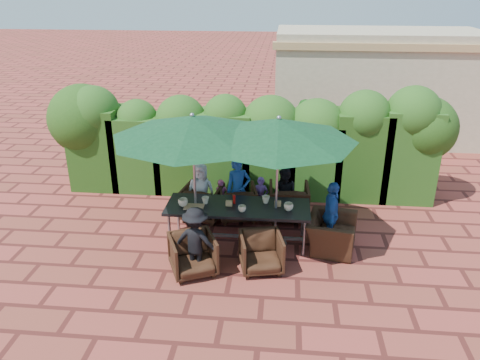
# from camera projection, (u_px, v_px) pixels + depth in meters

# --- Properties ---
(ground) EXTENTS (80.00, 80.00, 0.00)m
(ground) POSITION_uv_depth(u_px,v_px,m) (237.00, 241.00, 8.82)
(ground) COLOR maroon
(ground) RESTS_ON ground
(dining_table) EXTENTS (2.61, 0.90, 0.75)m
(dining_table) POSITION_uv_depth(u_px,v_px,m) (238.00, 209.00, 8.53)
(dining_table) COLOR black
(dining_table) RESTS_ON ground
(umbrella_left) EXTENTS (2.85, 2.85, 2.46)m
(umbrella_left) POSITION_uv_depth(u_px,v_px,m) (192.00, 127.00, 8.01)
(umbrella_left) COLOR gray
(umbrella_left) RESTS_ON ground
(umbrella_right) EXTENTS (2.70, 2.70, 2.46)m
(umbrella_right) POSITION_uv_depth(u_px,v_px,m) (279.00, 130.00, 7.85)
(umbrella_right) COLOR gray
(umbrella_right) RESTS_ON ground
(chair_far_left) EXTENTS (0.86, 0.82, 0.78)m
(chair_far_left) POSITION_uv_depth(u_px,v_px,m) (203.00, 201.00, 9.54)
(chair_far_left) COLOR black
(chair_far_left) RESTS_ON ground
(chair_far_mid) EXTENTS (0.87, 0.83, 0.76)m
(chair_far_mid) POSITION_uv_depth(u_px,v_px,m) (238.00, 201.00, 9.55)
(chair_far_mid) COLOR black
(chair_far_mid) RESTS_ON ground
(chair_far_right) EXTENTS (0.82, 0.78, 0.81)m
(chair_far_right) POSITION_uv_depth(u_px,v_px,m) (289.00, 200.00, 9.51)
(chair_far_right) COLOR black
(chair_far_right) RESTS_ON ground
(chair_near_left) EXTENTS (0.93, 0.90, 0.74)m
(chair_near_left) POSITION_uv_depth(u_px,v_px,m) (193.00, 253.00, 7.74)
(chair_near_left) COLOR black
(chair_near_left) RESTS_ON ground
(chair_near_right) EXTENTS (0.81, 0.78, 0.71)m
(chair_near_right) POSITION_uv_depth(u_px,v_px,m) (261.00, 251.00, 7.83)
(chair_near_right) COLOR black
(chair_near_right) RESTS_ON ground
(chair_end_right) EXTENTS (0.79, 1.05, 0.83)m
(chair_end_right) POSITION_uv_depth(u_px,v_px,m) (332.00, 228.00, 8.42)
(chair_end_right) COLOR black
(chair_end_right) RESTS_ON ground
(adult_far_left) EXTENTS (0.61, 0.40, 1.18)m
(adult_far_left) POSITION_uv_depth(u_px,v_px,m) (201.00, 191.00, 9.47)
(adult_far_left) COLOR silver
(adult_far_left) RESTS_ON ground
(adult_far_mid) EXTENTS (0.59, 0.53, 1.35)m
(adult_far_mid) POSITION_uv_depth(u_px,v_px,m) (238.00, 190.00, 9.32)
(adult_far_mid) COLOR #1B4895
(adult_far_mid) RESTS_ON ground
(adult_far_right) EXTENTS (0.63, 0.49, 1.16)m
(adult_far_right) POSITION_uv_depth(u_px,v_px,m) (285.00, 196.00, 9.29)
(adult_far_right) COLOR black
(adult_far_right) RESTS_ON ground
(adult_near_left) EXTENTS (0.81, 0.49, 1.18)m
(adult_near_left) POSITION_uv_depth(u_px,v_px,m) (196.00, 241.00, 7.66)
(adult_near_left) COLOR black
(adult_near_left) RESTS_ON ground
(adult_end_right) EXTENTS (0.40, 0.76, 1.27)m
(adult_end_right) POSITION_uv_depth(u_px,v_px,m) (331.00, 215.00, 8.42)
(adult_end_right) COLOR #1B4895
(adult_end_right) RESTS_ON ground
(child_left) EXTENTS (0.33, 0.29, 0.79)m
(child_left) POSITION_uv_depth(u_px,v_px,m) (222.00, 198.00, 9.65)
(child_left) COLOR #DF4F86
(child_left) RESTS_ON ground
(child_right) EXTENTS (0.34, 0.29, 0.88)m
(child_right) POSITION_uv_depth(u_px,v_px,m) (261.00, 198.00, 9.55)
(child_right) COLOR #75499F
(child_right) RESTS_ON ground
(pedestrian_a) EXTENTS (1.57, 1.55, 1.74)m
(pedestrian_a) POSITION_uv_depth(u_px,v_px,m) (305.00, 131.00, 12.30)
(pedestrian_a) COLOR #227C21
(pedestrian_a) RESTS_ON ground
(pedestrian_b) EXTENTS (1.02, 0.89, 1.81)m
(pedestrian_b) POSITION_uv_depth(u_px,v_px,m) (348.00, 131.00, 12.22)
(pedestrian_b) COLOR #DF4F86
(pedestrian_b) RESTS_ON ground
(pedestrian_c) EXTENTS (1.08, 0.81, 1.53)m
(pedestrian_c) POSITION_uv_depth(u_px,v_px,m) (376.00, 137.00, 12.17)
(pedestrian_c) COLOR gray
(pedestrian_c) RESTS_ON ground
(cup_a) EXTENTS (0.18, 0.18, 0.14)m
(cup_a) POSITION_uv_depth(u_px,v_px,m) (183.00, 202.00, 8.47)
(cup_a) COLOR beige
(cup_a) RESTS_ON dining_table
(cup_b) EXTENTS (0.14, 0.14, 0.13)m
(cup_b) POSITION_uv_depth(u_px,v_px,m) (205.00, 200.00, 8.57)
(cup_b) COLOR beige
(cup_b) RESTS_ON dining_table
(cup_c) EXTENTS (0.15, 0.15, 0.12)m
(cup_c) POSITION_uv_depth(u_px,v_px,m) (242.00, 209.00, 8.27)
(cup_c) COLOR beige
(cup_c) RESTS_ON dining_table
(cup_d) EXTENTS (0.14, 0.14, 0.14)m
(cup_d) POSITION_uv_depth(u_px,v_px,m) (266.00, 199.00, 8.59)
(cup_d) COLOR beige
(cup_d) RESTS_ON dining_table
(cup_e) EXTENTS (0.17, 0.17, 0.14)m
(cup_e) POSITION_uv_depth(u_px,v_px,m) (288.00, 207.00, 8.31)
(cup_e) COLOR beige
(cup_e) RESTS_ON dining_table
(ketchup_bottle) EXTENTS (0.04, 0.04, 0.17)m
(ketchup_bottle) POSITION_uv_depth(u_px,v_px,m) (234.00, 199.00, 8.56)
(ketchup_bottle) COLOR #B20C0A
(ketchup_bottle) RESTS_ON dining_table
(sauce_bottle) EXTENTS (0.04, 0.04, 0.17)m
(sauce_bottle) POSITION_uv_depth(u_px,v_px,m) (234.00, 199.00, 8.58)
(sauce_bottle) COLOR #4C230C
(sauce_bottle) RESTS_ON dining_table
(serving_tray) EXTENTS (0.35, 0.25, 0.02)m
(serving_tray) POSITION_uv_depth(u_px,v_px,m) (194.00, 207.00, 8.44)
(serving_tray) COLOR #A97B51
(serving_tray) RESTS_ON dining_table
(number_block_left) EXTENTS (0.12, 0.06, 0.10)m
(number_block_left) POSITION_uv_depth(u_px,v_px,m) (229.00, 203.00, 8.49)
(number_block_left) COLOR tan
(number_block_left) RESTS_ON dining_table
(number_block_right) EXTENTS (0.12, 0.06, 0.10)m
(number_block_right) POSITION_uv_depth(u_px,v_px,m) (278.00, 204.00, 8.47)
(number_block_right) COLOR tan
(number_block_right) RESTS_ON dining_table
(hedge_wall) EXTENTS (9.10, 1.60, 2.53)m
(hedge_wall) POSITION_uv_depth(u_px,v_px,m) (246.00, 136.00, 10.42)
(hedge_wall) COLOR black
(hedge_wall) RESTS_ON ground
(building) EXTENTS (6.20, 3.08, 3.20)m
(building) POSITION_uv_depth(u_px,v_px,m) (375.00, 85.00, 14.28)
(building) COLOR #C6B593
(building) RESTS_ON ground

